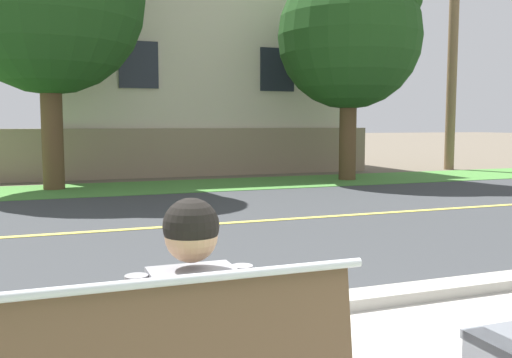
{
  "coord_description": "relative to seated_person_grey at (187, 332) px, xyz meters",
  "views": [
    {
      "loc": [
        -1.59,
        -1.68,
        1.54
      ],
      "look_at": [
        0.31,
        3.44,
        1.0
      ],
      "focal_mm": 39.42,
      "sensor_mm": 36.0,
      "label": 1
    }
  ],
  "objects": [
    {
      "name": "garden_wall",
      "position": [
        2.67,
        13.82,
        0.02
      ],
      "size": [
        13.0,
        0.36,
        1.4
      ],
      "primitive_type": "cube",
      "color": "gray",
      "rests_on": "ground_plane"
    },
    {
      "name": "ground_plane",
      "position": [
        1.07,
        7.46,
        -0.68
      ],
      "size": [
        140.0,
        140.0,
        0.0
      ],
      "primitive_type": "plane",
      "color": "#665B4C"
    },
    {
      "name": "seated_person_grey",
      "position": [
        0.0,
        0.0,
        0.0
      ],
      "size": [
        0.52,
        0.68,
        1.25
      ],
      "color": "#47382D",
      "rests_on": "ground_plane"
    },
    {
      "name": "road_centre_line",
      "position": [
        1.07,
        5.96,
        -0.67
      ],
      "size": [
        48.0,
        0.14,
        0.01
      ],
      "primitive_type": "cube",
      "color": "#E0CC4C",
      "rests_on": "ground_plane"
    },
    {
      "name": "far_verge_grass",
      "position": [
        1.07,
        11.26,
        -0.67
      ],
      "size": [
        48.0,
        2.8,
        0.02
      ],
      "primitive_type": "cube",
      "color": "#478438",
      "rests_on": "ground_plane"
    },
    {
      "name": "street_asphalt",
      "position": [
        1.07,
        5.96,
        -0.67
      ],
      "size": [
        52.0,
        8.0,
        0.01
      ],
      "primitive_type": "cube",
      "color": "#383A3D",
      "rests_on": "ground_plane"
    },
    {
      "name": "shade_tree_left",
      "position": [
        7.28,
        11.16,
        3.45
      ],
      "size": [
        3.85,
        3.85,
        6.35
      ],
      "color": "brown",
      "rests_on": "ground_plane"
    },
    {
      "name": "house_across_street",
      "position": [
        4.05,
        17.01,
        2.55
      ],
      "size": [
        10.05,
        6.91,
        6.37
      ],
      "color": "beige",
      "rests_on": "ground_plane"
    },
    {
      "name": "curb_edge",
      "position": [
        1.07,
        1.81,
        -0.62
      ],
      "size": [
        44.0,
        0.3,
        0.11
      ],
      "primitive_type": "cube",
      "color": "#ADA89E",
      "rests_on": "ground_plane"
    }
  ]
}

